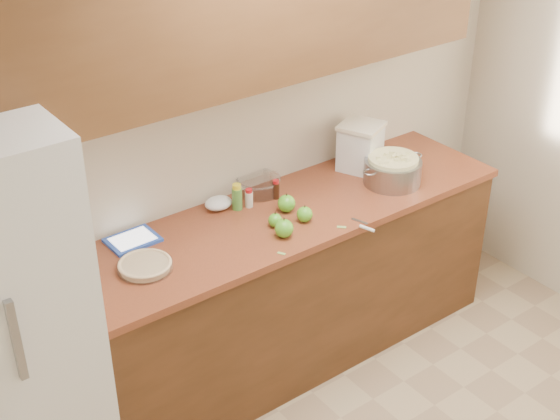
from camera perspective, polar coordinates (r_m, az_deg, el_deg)
room_shell at (r=2.84m, az=17.46°, el=-5.95°), size 3.60×3.60×3.60m
counter_run at (r=4.16m, az=-0.48°, el=-5.95°), size 2.64×0.68×0.92m
upper_cabinets at (r=3.63m, az=-2.09°, el=14.71°), size 2.60×0.34×0.70m
pie at (r=3.56m, az=-9.84°, el=-4.03°), size 0.25×0.25×0.04m
colander at (r=4.24m, az=8.23°, el=2.88°), size 0.41×0.31×0.15m
flour_canister at (r=4.35m, az=5.89°, el=4.67°), size 0.29×0.29×0.27m
tablet at (r=3.78m, az=-10.73°, el=-2.17°), size 0.24×0.18×0.02m
paring_knife at (r=3.83m, az=6.30°, el=-1.26°), size 0.07×0.17×0.02m
lemon_bottle at (r=3.95m, az=-3.16°, el=0.94°), size 0.05×0.05×0.14m
cinnamon_shaker at (r=3.98m, az=-2.28°, el=0.86°), size 0.04×0.04×0.10m
vanilla_bottle at (r=4.05m, az=-0.30°, el=1.51°), size 0.04×0.04×0.11m
mixing_bowl at (r=4.11m, az=-1.58°, el=1.88°), size 0.24×0.24×0.09m
paper_towel at (r=3.98m, az=-4.53°, el=0.51°), size 0.17×0.15×0.06m
apple_left at (r=3.81m, az=-0.36°, el=-0.75°), size 0.07×0.07×0.08m
apple_center at (r=3.94m, az=0.48°, el=0.49°), size 0.09×0.09×0.10m
apple_front at (r=3.73m, az=0.30°, el=-1.35°), size 0.09×0.09×0.10m
apple_extra at (r=3.86m, az=1.82°, el=-0.31°), size 0.08×0.08×0.09m
peel_a at (r=3.62m, az=0.11°, el=-3.19°), size 0.03×0.04×0.00m
peel_b at (r=3.83m, az=4.52°, el=-1.25°), size 0.05×0.04×0.00m
peel_c at (r=3.83m, az=0.05°, el=-1.22°), size 0.04×0.04×0.00m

